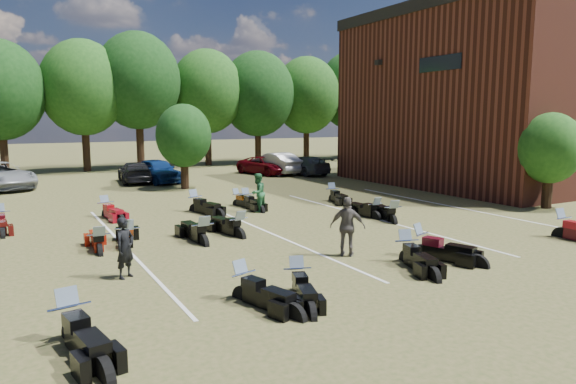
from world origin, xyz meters
TOP-DOWN VIEW (x-y plane):
  - ground at (0.00, 0.00)m, footprint 160.00×160.00m
  - car_3 at (-3.93, 19.77)m, footprint 2.32×4.74m
  - car_4 at (-2.66, 19.10)m, footprint 2.54×4.77m
  - car_5 at (6.29, 19.93)m, footprint 2.37×5.01m
  - car_6 at (5.61, 20.12)m, footprint 3.29×5.14m
  - car_7 at (8.00, 18.53)m, footprint 2.19×4.78m
  - person_black at (-8.63, -0.33)m, footprint 0.69×0.64m
  - person_green at (-1.57, 6.51)m, footprint 1.06×1.00m
  - person_grey at (-2.37, -1.35)m, footprint 1.07×1.03m
  - motorcycle_1 at (-10.34, -3.78)m, footprint 1.20×2.59m
  - motorcycle_2 at (-6.63, -3.28)m, footprint 1.33×2.37m
  - motorcycle_3 at (-5.32, -3.46)m, footprint 1.34×2.24m
  - motorcycle_4 at (-1.30, -2.74)m, footprint 1.40×2.45m
  - motorcycle_5 at (-0.43, -2.42)m, footprint 1.52×2.54m
  - motorcycle_6 at (5.56, -2.99)m, footprint 0.90×2.53m
  - motorcycle_7 at (-8.85, 2.44)m, footprint 0.82×2.25m
  - motorcycle_8 at (-7.99, 2.54)m, footprint 1.26×2.61m
  - motorcycle_9 at (-4.25, 2.42)m, footprint 1.16×2.47m
  - motorcycle_10 at (-5.69, 2.03)m, footprint 0.87×2.46m
  - motorcycle_12 at (2.05, 1.75)m, footprint 1.39×2.42m
  - motorcycle_13 at (1.98, 2.77)m, footprint 0.80×2.29m
  - motorcycle_14 at (-11.50, 8.10)m, footprint 0.84×2.34m
  - motorcycle_15 at (-7.63, 8.60)m, footprint 1.13×2.33m
  - motorcycle_16 at (-3.95, 7.97)m, footprint 1.42×2.54m
  - motorcycle_17 at (-1.67, 8.57)m, footprint 1.11×2.09m
  - motorcycle_18 at (-1.47, 7.96)m, footprint 0.70×2.19m
  - motorcycle_19 at (3.02, 7.48)m, footprint 1.13×2.35m
  - brick_building at (22.00, 9.00)m, footprint 25.40×15.20m
  - tree_line at (-1.00, 29.00)m, footprint 56.00×6.00m
  - young_tree_near_building at (10.50, 1.00)m, footprint 2.80×2.80m
  - young_tree_midfield at (-2.00, 15.50)m, footprint 3.20×3.20m
  - parking_lines at (-3.00, 3.00)m, footprint 20.10×14.00m

SIDE VIEW (x-z plane):
  - ground at x=0.00m, z-range 0.00..0.00m
  - motorcycle_1 at x=-10.34m, z-range -0.69..0.69m
  - motorcycle_2 at x=-6.63m, z-range -0.63..0.63m
  - motorcycle_3 at x=-5.32m, z-range -0.60..0.60m
  - motorcycle_4 at x=-1.30m, z-range -0.65..0.65m
  - motorcycle_5 at x=-0.43m, z-range -0.68..0.68m
  - motorcycle_6 at x=5.56m, z-range -0.70..0.70m
  - motorcycle_7 at x=-8.85m, z-range -0.62..0.62m
  - motorcycle_8 at x=-7.99m, z-range -0.70..0.70m
  - motorcycle_9 at x=-4.25m, z-range -0.66..0.66m
  - motorcycle_10 at x=-5.69m, z-range -0.68..0.68m
  - motorcycle_12 at x=2.05m, z-range -0.64..0.64m
  - motorcycle_13 at x=1.98m, z-range -0.63..0.63m
  - motorcycle_14 at x=-11.50m, z-range -0.64..0.64m
  - motorcycle_15 at x=-7.63m, z-range -0.62..0.62m
  - motorcycle_16 at x=-3.95m, z-range -0.67..0.67m
  - motorcycle_17 at x=-1.67m, z-range -0.56..0.56m
  - motorcycle_18 at x=-1.47m, z-range -0.61..0.61m
  - motorcycle_19 at x=3.02m, z-range -0.63..0.63m
  - parking_lines at x=-3.00m, z-range 0.00..0.01m
  - car_6 at x=5.61m, z-range 0.00..1.32m
  - car_3 at x=-3.93m, z-range 0.00..1.33m
  - car_7 at x=8.00m, z-range 0.00..1.36m
  - car_4 at x=-2.66m, z-range 0.00..1.55m
  - car_5 at x=6.29m, z-range 0.00..1.59m
  - person_black at x=-8.63m, z-range 0.00..1.59m
  - person_green at x=-1.57m, z-range 0.00..1.72m
  - person_grey at x=-2.37m, z-range 0.00..1.79m
  - young_tree_near_building at x=10.50m, z-range 0.67..4.83m
  - young_tree_midfield at x=-2.00m, z-range 0.74..5.44m
  - brick_building at x=22.00m, z-range 0.01..10.71m
  - tree_line at x=-1.00m, z-range 1.42..11.20m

